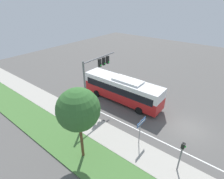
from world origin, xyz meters
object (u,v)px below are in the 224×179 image
at_px(bus, 122,88).
at_px(street_sign, 141,127).
at_px(pedestrian_signal, 181,153).
at_px(signal_gantry, 95,73).

relative_size(bus, street_sign, 4.08).
relative_size(pedestrian_signal, street_sign, 1.12).
bearing_deg(pedestrian_signal, street_sign, 78.45).
distance_m(signal_gantry, street_sign, 7.84).
bearing_deg(bus, street_sign, -132.20).
height_order(bus, pedestrian_signal, bus).
relative_size(bus, pedestrian_signal, 3.65).
distance_m(bus, signal_gantry, 4.78).
bearing_deg(pedestrian_signal, bus, 58.19).
distance_m(bus, street_sign, 7.78).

